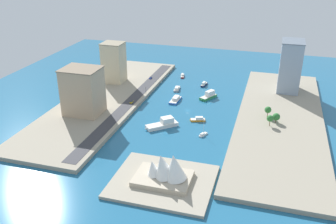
{
  "coord_description": "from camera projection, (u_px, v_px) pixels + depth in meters",
  "views": [
    {
      "loc": [
        -70.13,
        298.99,
        137.56
      ],
      "look_at": [
        14.43,
        13.45,
        2.49
      ],
      "focal_mm": 39.95,
      "sensor_mm": 36.0,
      "label": 1
    }
  ],
  "objects": [
    {
      "name": "taxi_yellow_cab",
      "position": [
        132.0,
        102.0,
        343.68
      ],
      "size": [
        2.18,
        5.23,
        1.57
      ],
      "color": "black",
      "rests_on": "road_strip"
    },
    {
      "name": "quay_west",
      "position": [
        280.0,
        120.0,
        314.66
      ],
      "size": [
        70.0,
        240.0,
        3.23
      ],
      "primitive_type": "cube",
      "color": "#9E937F",
      "rests_on": "ground_plane"
    },
    {
      "name": "peninsula_point",
      "position": [
        163.0,
        181.0,
        234.41
      ],
      "size": [
        63.03,
        52.88,
        2.0
      ],
      "primitive_type": "cube",
      "color": "#A89E89",
      "rests_on": "ground_plane"
    },
    {
      "name": "sailboat_small_white",
      "position": [
        203.0,
        134.0,
        292.13
      ],
      "size": [
        5.95,
        9.48,
        13.1
      ],
      "color": "white",
      "rests_on": "ground_plane"
    },
    {
      "name": "tugboat_red",
      "position": [
        182.0,
        76.0,
        420.12
      ],
      "size": [
        6.02,
        13.53,
        3.32
      ],
      "color": "red",
      "rests_on": "ground_plane"
    },
    {
      "name": "catamaran_blue",
      "position": [
        175.0,
        100.0,
        355.52
      ],
      "size": [
        8.03,
        20.55,
        4.05
      ],
      "color": "blue",
      "rests_on": "ground_plane"
    },
    {
      "name": "ferry_green_doubledeck",
      "position": [
        209.0,
        95.0,
        362.13
      ],
      "size": [
        15.12,
        20.56,
        7.0
      ],
      "color": "#2D8C4C",
      "rests_on": "ground_plane"
    },
    {
      "name": "yacht_sleek_gray",
      "position": [
        177.0,
        89.0,
        382.55
      ],
      "size": [
        6.16,
        16.27,
        3.59
      ],
      "color": "#999EA3",
      "rests_on": "ground_plane"
    },
    {
      "name": "ground_plane",
      "position": [
        188.0,
        110.0,
        336.03
      ],
      "size": [
        440.0,
        440.0,
        0.0
      ],
      "primitive_type": "plane",
      "color": "#23668E"
    },
    {
      "name": "ferry_white_commuter",
      "position": [
        163.0,
        124.0,
        305.35
      ],
      "size": [
        25.42,
        24.11,
        7.71
      ],
      "color": "silver",
      "rests_on": "ground_plane"
    },
    {
      "name": "office_block_beige",
      "position": [
        114.0,
        62.0,
        389.04
      ],
      "size": [
        21.82,
        20.37,
        41.5
      ],
      "color": "#C6B793",
      "rests_on": "quay_east"
    },
    {
      "name": "opera_landmark",
      "position": [
        166.0,
        170.0,
        230.25
      ],
      "size": [
        35.31,
        24.98,
        20.0
      ],
      "color": "#BCAD93",
      "rests_on": "peninsula_point"
    },
    {
      "name": "road_strip",
      "position": [
        131.0,
        101.0,
        348.65
      ],
      "size": [
        10.95,
        228.0,
        0.15
      ],
      "primitive_type": "cube",
      "color": "#38383D",
      "rests_on": "quay_east"
    },
    {
      "name": "apartment_midrise_tan",
      "position": [
        83.0,
        91.0,
        315.69
      ],
      "size": [
        31.44,
        26.23,
        40.13
      ],
      "color": "tan",
      "rests_on": "quay_east"
    },
    {
      "name": "water_taxi_orange",
      "position": [
        198.0,
        119.0,
        315.97
      ],
      "size": [
        13.74,
        8.1,
        3.67
      ],
      "color": "orange",
      "rests_on": "ground_plane"
    },
    {
      "name": "quay_east",
      "position": [
        106.0,
        99.0,
        356.07
      ],
      "size": [
        70.0,
        240.0,
        3.23
      ],
      "primitive_type": "cube",
      "color": "#9E937F",
      "rests_on": "ground_plane"
    },
    {
      "name": "patrol_launch_navy",
      "position": [
        204.0,
        84.0,
        394.04
      ],
      "size": [
        5.24,
        14.36,
        4.29
      ],
      "color": "#1E284C",
      "rests_on": "ground_plane"
    },
    {
      "name": "park_tree_cluster",
      "position": [
        272.0,
        115.0,
        305.52
      ],
      "size": [
        13.01,
        21.72,
        9.48
      ],
      "color": "brown",
      "rests_on": "quay_west"
    },
    {
      "name": "hatchback_blue",
      "position": [
        151.0,
        78.0,
        405.24
      ],
      "size": [
        2.06,
        5.12,
        1.53
      ],
      "color": "black",
      "rests_on": "road_strip"
    },
    {
      "name": "traffic_light_waterfront",
      "position": [
        146.0,
        89.0,
        363.23
      ],
      "size": [
        0.36,
        0.36,
        6.5
      ],
      "color": "black",
      "rests_on": "quay_east"
    },
    {
      "name": "tower_tall_glass",
      "position": [
        290.0,
        66.0,
        363.31
      ],
      "size": [
        21.03,
        28.76,
        49.93
      ],
      "color": "#8C9EB2",
      "rests_on": "quay_west"
    }
  ]
}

